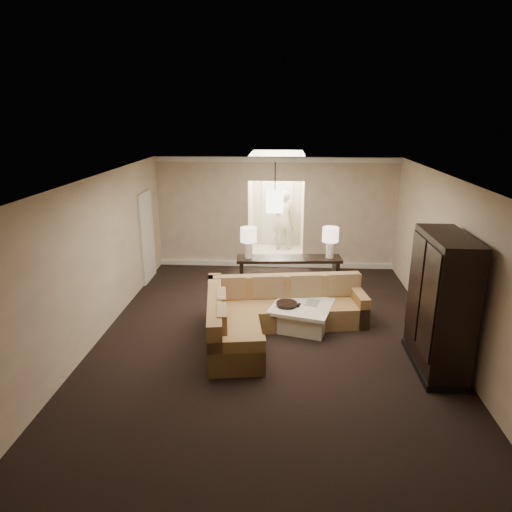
# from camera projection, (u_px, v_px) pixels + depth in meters

# --- Properties ---
(ground) EXTENTS (8.00, 8.00, 0.00)m
(ground) POSITION_uv_depth(u_px,v_px,m) (270.00, 337.00, 8.10)
(ground) COLOR black
(ground) RESTS_ON ground
(wall_back) EXTENTS (6.00, 0.04, 2.80)m
(wall_back) POSITION_uv_depth(u_px,v_px,m) (276.00, 213.00, 11.48)
(wall_back) COLOR beige
(wall_back) RESTS_ON ground
(wall_front) EXTENTS (6.00, 0.04, 2.80)m
(wall_front) POSITION_uv_depth(u_px,v_px,m) (255.00, 410.00, 3.87)
(wall_front) COLOR beige
(wall_front) RESTS_ON ground
(wall_left) EXTENTS (0.04, 8.00, 2.80)m
(wall_left) POSITION_uv_depth(u_px,v_px,m) (97.00, 259.00, 7.86)
(wall_left) COLOR beige
(wall_left) RESTS_ON ground
(wall_right) EXTENTS (0.04, 8.00, 2.80)m
(wall_right) POSITION_uv_depth(u_px,v_px,m) (453.00, 266.00, 7.49)
(wall_right) COLOR beige
(wall_right) RESTS_ON ground
(ceiling) EXTENTS (6.00, 8.00, 0.02)m
(ceiling) POSITION_uv_depth(u_px,v_px,m) (271.00, 179.00, 7.26)
(ceiling) COLOR silver
(ceiling) RESTS_ON wall_back
(crown_molding) EXTENTS (6.00, 0.10, 0.12)m
(crown_molding) POSITION_uv_depth(u_px,v_px,m) (276.00, 160.00, 11.04)
(crown_molding) COLOR silver
(crown_molding) RESTS_ON wall_back
(baseboard) EXTENTS (6.00, 0.10, 0.12)m
(baseboard) POSITION_uv_depth(u_px,v_px,m) (275.00, 264.00, 11.84)
(baseboard) COLOR silver
(baseboard) RESTS_ON ground
(side_door) EXTENTS (0.05, 0.90, 2.10)m
(side_door) POSITION_uv_depth(u_px,v_px,m) (147.00, 237.00, 10.63)
(side_door) COLOR silver
(side_door) RESTS_ON ground
(foyer) EXTENTS (1.44, 2.02, 2.80)m
(foyer) POSITION_uv_depth(u_px,v_px,m) (277.00, 206.00, 12.79)
(foyer) COLOR white
(foyer) RESTS_ON ground
(sectional_sofa) EXTENTS (3.03, 2.64, 0.88)m
(sectional_sofa) POSITION_uv_depth(u_px,v_px,m) (270.00, 314.00, 8.22)
(sectional_sofa) COLOR brown
(sectional_sofa) RESTS_ON ground
(coffee_table) EXTENTS (1.31, 1.31, 0.44)m
(coffee_table) POSITION_uv_depth(u_px,v_px,m) (302.00, 315.00, 8.47)
(coffee_table) COLOR white
(coffee_table) RESTS_ON ground
(console_table) EXTENTS (2.26, 0.67, 0.86)m
(console_table) POSITION_uv_depth(u_px,v_px,m) (289.00, 273.00, 9.83)
(console_table) COLOR black
(console_table) RESTS_ON ground
(armoire) EXTENTS (0.64, 1.48, 2.14)m
(armoire) POSITION_uv_depth(u_px,v_px,m) (440.00, 306.00, 6.88)
(armoire) COLOR black
(armoire) RESTS_ON ground
(drink_table) EXTENTS (0.39, 0.39, 0.49)m
(drink_table) POSITION_uv_depth(u_px,v_px,m) (287.00, 309.00, 8.40)
(drink_table) COLOR black
(drink_table) RESTS_ON ground
(table_lamp_left) EXTENTS (0.34, 0.34, 0.66)m
(table_lamp_left) POSITION_uv_depth(u_px,v_px,m) (249.00, 238.00, 9.58)
(table_lamp_left) COLOR white
(table_lamp_left) RESTS_ON console_table
(table_lamp_right) EXTENTS (0.34, 0.34, 0.66)m
(table_lamp_right) POSITION_uv_depth(u_px,v_px,m) (330.00, 238.00, 9.60)
(table_lamp_right) COLOR white
(table_lamp_right) RESTS_ON console_table
(pendant_light) EXTENTS (0.38, 0.38, 1.09)m
(pendant_light) POSITION_uv_depth(u_px,v_px,m) (275.00, 201.00, 10.08)
(pendant_light) COLOR black
(pendant_light) RESTS_ON ceiling
(person) EXTENTS (0.80, 0.64, 1.94)m
(person) POSITION_uv_depth(u_px,v_px,m) (283.00, 217.00, 13.05)
(person) COLOR beige
(person) RESTS_ON ground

